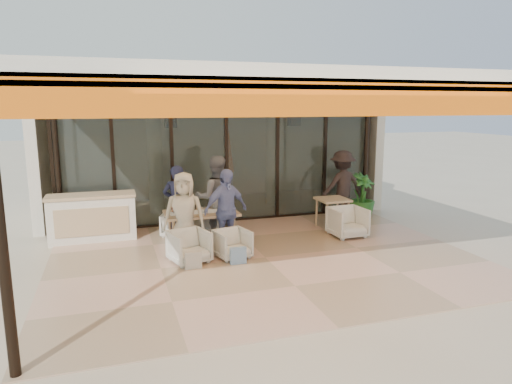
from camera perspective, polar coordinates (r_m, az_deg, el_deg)
ground at (r=8.95m, az=1.17°, el=-8.32°), size 70.00×70.00×0.00m
terrace_floor at (r=8.95m, az=1.17°, el=-8.29°), size 8.00×6.00×0.01m
terrace_structure at (r=8.21m, az=1.87°, el=13.02°), size 8.00×6.00×3.40m
glass_storefront at (r=11.41m, az=-3.72°, el=4.07°), size 8.08×0.10×3.20m
interior_block at (r=13.61m, az=-6.12°, el=7.77°), size 9.05×3.62×3.52m
host_counter at (r=10.57m, az=-19.77°, el=-2.97°), size 1.85×0.65×1.04m
dining_table at (r=9.60m, az=-6.93°, el=-2.81°), size 1.50×0.90×0.93m
chair_far_left at (r=10.53m, az=-10.07°, el=-3.86°), size 0.73×0.71×0.60m
chair_far_right at (r=10.65m, az=-5.60°, el=-3.22°), size 0.80×0.76×0.72m
chair_near_left at (r=8.71m, az=-8.34°, el=-6.59°), size 0.82×0.79×0.69m
chair_near_right at (r=8.89m, az=-2.96°, el=-6.35°), size 0.73×0.70×0.63m
diner_navy at (r=9.92m, az=-9.77°, el=-1.50°), size 0.69×0.53×1.69m
diner_grey at (r=10.05m, az=-5.05°, el=-0.72°), size 0.98×0.80×1.86m
diner_cream at (r=9.06m, az=-8.96°, el=-2.75°), size 0.93×0.75×1.66m
diner_periwinkle at (r=9.21m, az=-3.79°, el=-2.31°), size 1.07×0.71×1.69m
tote_bag_cream at (r=8.39m, az=-7.85°, el=-8.52°), size 0.30×0.10×0.34m
tote_bag_blue at (r=8.56m, az=-2.25°, el=-8.02°), size 0.30×0.10×0.34m
side_table at (r=11.05m, az=9.55°, el=-1.34°), size 0.70×0.70×0.74m
side_chair at (r=10.46m, az=11.38°, el=-3.55°), size 0.76×0.71×0.75m
standing_woman at (r=11.90m, az=10.70°, el=0.79°), size 1.23×0.79×1.81m
potted_palm at (r=12.16m, az=13.09°, el=-0.53°), size 0.85×0.85×1.21m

